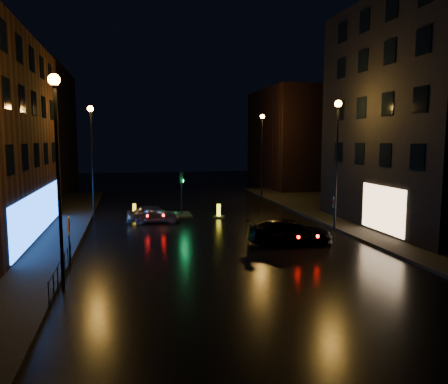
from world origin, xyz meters
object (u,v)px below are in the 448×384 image
Objects in this scene: silver_hatchback at (154,214)px; dark_sedan at (290,232)px; traffic_signal at (182,209)px; bollard_far at (134,213)px; road_sign_right at (334,205)px; road_sign_left at (69,230)px; bollard_near at (219,214)px.

dark_sedan reaches higher than silver_hatchback.
silver_hatchback is 10.86m from dark_sedan.
traffic_signal is 3.69m from bollard_far.
silver_hatchback is 12.54m from road_sign_right.
road_sign_right reaches higher than silver_hatchback.
road_sign_right is (4.19, 3.02, 0.94)m from dark_sedan.
silver_hatchback is at bearing 65.94° from road_sign_left.
traffic_signal is 3.19× the size of bollard_far.
traffic_signal is 1.43× the size of road_sign_left.
bollard_far is (-6.29, 2.08, -0.02)m from bollard_near.
dark_sedan is 1.99× the size of road_sign_left.
traffic_signal reaches higher than dark_sedan.
road_sign_left reaches higher than bollard_near.
traffic_signal reaches higher than road_sign_right.
bollard_far is 15.26m from road_sign_right.
traffic_signal is 0.91× the size of silver_hatchback.
traffic_signal is 11.77m from dark_sedan.
bollard_far is (-3.63, 0.61, -0.30)m from traffic_signal.
road_sign_left is (-3.06, -13.72, 1.60)m from bollard_far.
dark_sedan is at bearing -138.47° from silver_hatchback.
road_sign_right is at bearing -40.17° from traffic_signal.
road_sign_right is at bearing 17.51° from road_sign_left.
bollard_near is 6.63m from bollard_far.
bollard_far is at bearing 170.47° from traffic_signal.
bollard_near is 15.02m from road_sign_left.
silver_hatchback is 1.56× the size of road_sign_left.
bollard_near is at bearing -28.89° from traffic_signal.
dark_sedan is 9.51m from bollard_near.
road_sign_right is at bearing -22.51° from bollard_near.
road_sign_left is (-9.36, -11.64, 1.59)m from bollard_near.
dark_sedan is (4.91, -10.70, 0.20)m from traffic_signal.
road_sign_right is (15.79, 5.44, -0.17)m from road_sign_left.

